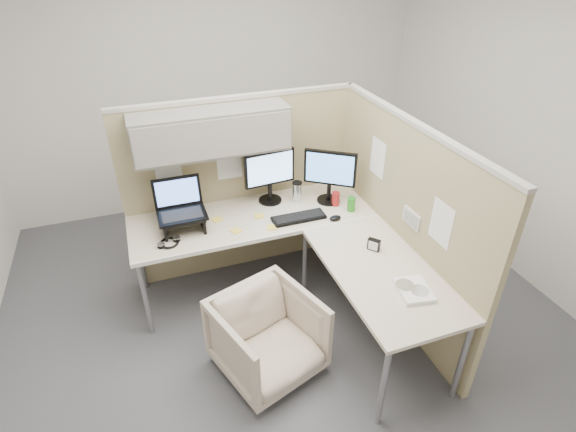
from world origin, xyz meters
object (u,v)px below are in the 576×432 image
object	(u,v)px
office_chair	(268,334)
monitor_left	(270,173)
keyboard	(299,218)
desk	(296,241)

from	to	relation	value
office_chair	monitor_left	size ratio (longest dim) A/B	1.44
monitor_left	keyboard	size ratio (longest dim) A/B	1.06
monitor_left	office_chair	bearing A→B (deg)	-114.03
monitor_left	keyboard	world-z (taller)	monitor_left
desk	office_chair	size ratio (longest dim) A/B	2.99
desk	monitor_left	size ratio (longest dim) A/B	4.29
desk	office_chair	xyz separation A→B (m)	(-0.40, -0.51, -0.35)
office_chair	monitor_left	distance (m)	1.35
desk	office_chair	distance (m)	0.74
office_chair	keyboard	bearing A→B (deg)	37.09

